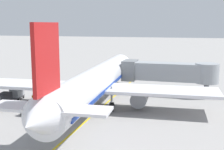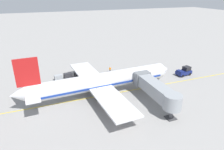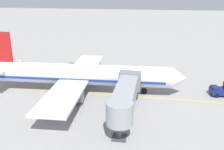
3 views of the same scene
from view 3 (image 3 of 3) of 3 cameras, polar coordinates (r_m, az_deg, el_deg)
The scene contains 13 objects.
ground_plane at distance 44.19m, azimuth -4.79°, elevation -4.29°, with size 400.00×400.00×0.00m, color gray.
gate_lead_in_line at distance 44.19m, azimuth -4.79°, elevation -4.28°, with size 0.24×80.00×0.01m, color gold.
parked_airliner at distance 44.26m, azimuth -7.38°, elevation 0.08°, with size 30.26×37.34×10.63m.
jet_bridge at distance 34.76m, azimuth 3.12°, elevation -4.79°, with size 14.08×3.50×4.98m.
baggage_tug_lead at distance 52.52m, azimuth -10.53°, elevation 0.16°, with size 1.35×2.53×1.62m.
baggage_cart_front at distance 55.85m, azimuth -3.29°, elevation 1.87°, with size 1.56×2.96×1.58m.
baggage_cart_second_in_train at distance 56.52m, azimuth -6.26°, elevation 2.00°, with size 1.56×2.96×1.58m.
baggage_cart_third_in_train at distance 57.11m, azimuth -9.11°, elevation 2.05°, with size 1.56×2.96×1.58m.
baggage_cart_tail_end at distance 57.63m, azimuth -11.60°, elevation 2.06°, with size 1.56×2.96×1.58m.
ground_crew_wing_walker at distance 52.74m, azimuth -6.61°, elevation 0.72°, with size 0.49×0.64×1.69m.
ground_crew_loader at distance 47.96m, azimuth 4.81°, elevation -1.13°, with size 0.26×0.73×1.69m.
ground_crew_marshaller at distance 54.67m, azimuth 3.16°, elevation 1.49°, with size 0.34×0.72×1.69m.
safety_cone_nose_left at distance 51.68m, azimuth 13.15°, elevation -0.84°, with size 0.36×0.36×0.59m.
Camera 3 is at (39.09, 10.77, 17.60)m, focal length 39.17 mm.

